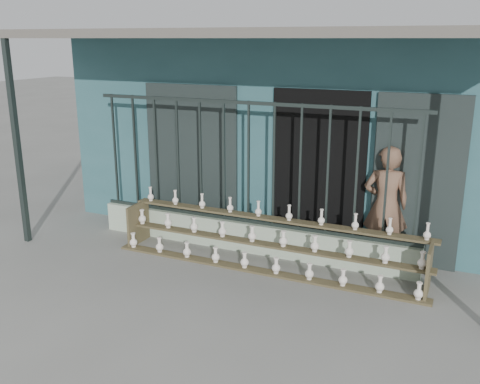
% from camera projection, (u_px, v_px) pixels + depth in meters
% --- Properties ---
extents(ground, '(60.00, 60.00, 0.00)m').
position_uv_depth(ground, '(209.00, 285.00, 6.94)').
color(ground, slate).
extents(workshop_building, '(7.40, 6.60, 3.21)m').
position_uv_depth(workshop_building, '(309.00, 118.00, 10.20)').
color(workshop_building, '#2D5A60').
rests_on(workshop_building, ground).
extents(parapet_wall, '(5.00, 0.20, 0.45)m').
position_uv_depth(parapet_wall, '(248.00, 236.00, 8.02)').
color(parapet_wall, '#B0C5A8').
rests_on(parapet_wall, ground).
extents(security_fence, '(5.00, 0.04, 1.80)m').
position_uv_depth(security_fence, '(248.00, 164.00, 7.71)').
color(security_fence, '#283330').
rests_on(security_fence, parapet_wall).
extents(shelf_rack, '(4.50, 0.68, 0.85)m').
position_uv_depth(shelf_rack, '(267.00, 242.00, 7.44)').
color(shelf_rack, brown).
rests_on(shelf_rack, ground).
extents(elderly_woman, '(0.68, 0.50, 1.70)m').
position_uv_depth(elderly_woman, '(386.00, 206.00, 7.43)').
color(elderly_woman, brown).
rests_on(elderly_woman, ground).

